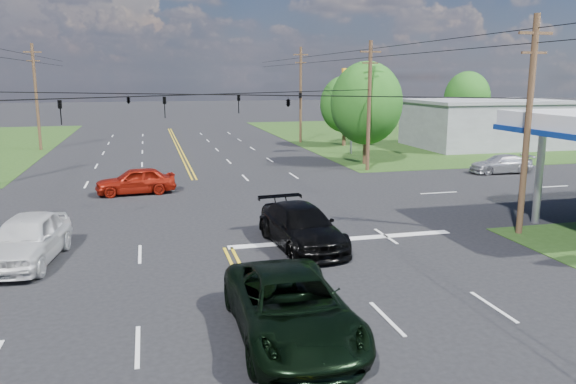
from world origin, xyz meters
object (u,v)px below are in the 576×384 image
object	(u,v)px
pole_se	(528,124)
pole_right_far	(301,94)
tree_right_a	(366,103)
pole_ne	(369,105)
suv_black	(301,226)
retail_ne	(485,125)
tree_far_r	(467,97)
pole_left_far	(36,96)
pickup_white	(27,239)
pickup_dkgreen	(291,307)
tree_right_b	(345,104)

from	to	relation	value
pole_se	pole_right_far	xyz separation A→B (m)	(0.00, 37.00, 0.25)
pole_se	tree_right_a	bearing A→B (deg)	87.27
pole_ne	suv_black	xyz separation A→B (m)	(-10.00, -17.50, -4.06)
retail_ne	pole_right_far	world-z (taller)	pole_right_far
tree_far_r	pole_right_far	bearing A→B (deg)	-174.56
retail_ne	pole_left_far	xyz separation A→B (m)	(-43.00, 8.00, 2.97)
tree_right_a	pickup_white	distance (m)	29.67
tree_far_r	pickup_dkgreen	bearing A→B (deg)	-125.78
pole_right_far	tree_right_b	world-z (taller)	pole_right_far
tree_right_b	pickup_dkgreen	distance (m)	43.66
pole_ne	tree_far_r	bearing A→B (deg)	45.00
pole_ne	tree_right_b	distance (m)	15.42
retail_ne	tree_far_r	world-z (taller)	tree_far_r
retail_ne	pole_ne	xyz separation A→B (m)	(-17.00, -11.00, 2.72)
tree_right_a	pickup_white	bearing A→B (deg)	-137.15
pole_ne	suv_black	bearing A→B (deg)	-119.74
pole_se	suv_black	bearing A→B (deg)	177.14
pole_se	pickup_white	world-z (taller)	pole_se
suv_black	tree_far_r	bearing A→B (deg)	45.49
pole_left_far	tree_far_r	size ratio (longest dim) A/B	1.31
retail_ne	pole_right_far	xyz separation A→B (m)	(-17.00, 8.00, 2.97)
tree_right_b	suv_black	xyz separation A→B (m)	(-13.50, -32.50, -3.37)
retail_ne	tree_right_b	bearing A→B (deg)	163.50
retail_ne	suv_black	xyz separation A→B (m)	(-27.00, -28.50, -1.35)
tree_right_a	tree_right_b	world-z (taller)	tree_right_a
pole_ne	suv_black	distance (m)	20.56
suv_black	pickup_white	distance (m)	10.57
pole_ne	tree_right_a	bearing A→B (deg)	71.57
tree_right_a	suv_black	size ratio (longest dim) A/B	1.39
pole_left_far	pole_se	bearing A→B (deg)	-54.90
suv_black	tree_right_a	bearing A→B (deg)	56.11
pickup_dkgreen	tree_right_a	bearing A→B (deg)	65.30
tree_right_a	pickup_dkgreen	size ratio (longest dim) A/B	1.29
pole_se	pole_left_far	bearing A→B (deg)	125.10
pole_right_far	tree_far_r	xyz separation A→B (m)	(21.00, 2.00, -0.62)
pole_right_far	suv_black	bearing A→B (deg)	-105.32
tree_right_b	pickup_white	xyz separation A→B (m)	(-24.06, -32.00, -3.29)
pole_se	pickup_white	bearing A→B (deg)	177.22
pole_ne	tree_right_b	world-z (taller)	pole_ne
pole_right_far	pickup_dkgreen	size ratio (longest dim) A/B	1.57
pole_ne	pole_right_far	distance (m)	19.00
pickup_dkgreen	pickup_white	world-z (taller)	pickup_white
pole_left_far	tree_far_r	bearing A→B (deg)	2.44
pole_left_far	tree_far_r	world-z (taller)	pole_left_far
tree_right_a	pickup_dkgreen	distance (m)	31.78
tree_right_a	pickup_white	xyz separation A→B (m)	(-21.56, -20.00, -3.94)
retail_ne	pole_ne	bearing A→B (deg)	-147.09
tree_far_r	pickup_dkgreen	distance (m)	57.42
tree_right_a	pole_se	bearing A→B (deg)	-92.73
tree_right_a	suv_black	xyz separation A→B (m)	(-11.00, -20.50, -4.02)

